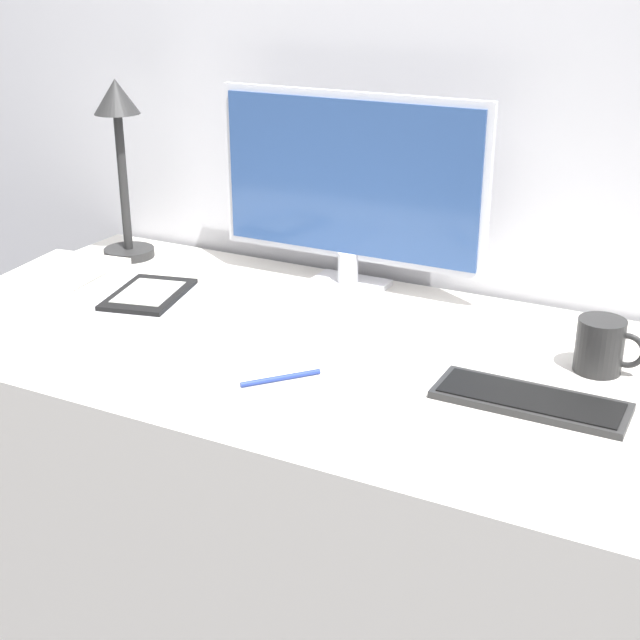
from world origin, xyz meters
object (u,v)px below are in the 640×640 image
object	(u,v)px
keyboard	(530,400)
desk_lamp	(120,144)
ereader	(149,294)
pen	(280,378)
coffee_mug	(601,346)
laptop	(154,305)
notebook	(58,276)
monitor	(350,185)

from	to	relation	value
keyboard	desk_lamp	bearing A→B (deg)	163.67
ereader	pen	size ratio (longest dim) A/B	2.01
ereader	coffee_mug	world-z (taller)	coffee_mug
coffee_mug	ereader	bearing A→B (deg)	-172.83
desk_lamp	pen	world-z (taller)	desk_lamp
laptop	notebook	world-z (taller)	same
coffee_mug	keyboard	bearing A→B (deg)	-112.24
pen	monitor	bearing A→B (deg)	101.90
keyboard	notebook	xyz separation A→B (m)	(-1.05, 0.10, 0.00)
monitor	desk_lamp	xyz separation A→B (m)	(-0.54, -0.05, 0.04)
keyboard	coffee_mug	bearing A→B (deg)	67.76
laptop	desk_lamp	bearing A→B (deg)	136.31
laptop	pen	distance (m)	0.41
ereader	pen	bearing A→B (deg)	-23.20
monitor	keyboard	distance (m)	0.63
coffee_mug	pen	world-z (taller)	coffee_mug
monitor	laptop	size ratio (longest dim) A/B	1.59
desk_lamp	coffee_mug	world-z (taller)	desk_lamp
desk_lamp	pen	xyz separation A→B (m)	(0.63, -0.41, -0.26)
keyboard	notebook	size ratio (longest dim) A/B	1.02
ereader	notebook	distance (m)	0.27
monitor	coffee_mug	size ratio (longest dim) A/B	5.08
ereader	desk_lamp	bearing A→B (deg)	135.30
keyboard	notebook	distance (m)	1.05
ereader	laptop	bearing A→B (deg)	-28.21
coffee_mug	desk_lamp	bearing A→B (deg)	173.29
monitor	ereader	distance (m)	0.46
monitor	laptop	bearing A→B (deg)	-133.61
laptop	notebook	size ratio (longest dim) A/B	1.24
notebook	coffee_mug	distance (m)	1.12
monitor	ereader	bearing A→B (deg)	-136.56
monitor	keyboard	bearing A→B (deg)	-35.93
ereader	notebook	world-z (taller)	ereader
monitor	notebook	world-z (taller)	monitor
notebook	pen	bearing A→B (deg)	-16.91
desk_lamp	laptop	bearing A→B (deg)	-43.69
ereader	notebook	bearing A→B (deg)	173.25
pen	keyboard	bearing A→B (deg)	15.47
monitor	notebook	bearing A→B (deg)	-155.92
laptop	keyboard	bearing A→B (deg)	-3.98
monitor	laptop	distance (m)	0.46
ereader	notebook	xyz separation A→B (m)	(-0.27, 0.03, -0.02)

